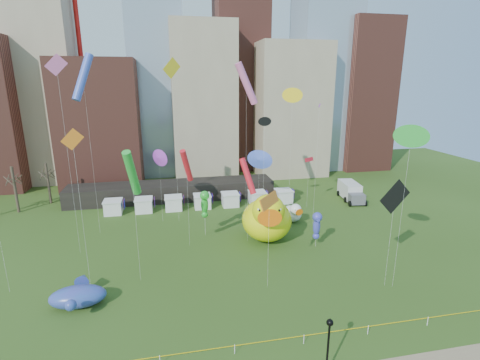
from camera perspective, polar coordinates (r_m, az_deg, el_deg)
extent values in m
plane|color=#2E4916|center=(32.92, -0.85, -25.78)|extent=(160.00, 160.00, 0.00)
cube|color=gray|center=(90.05, -28.78, 13.14)|extent=(14.00, 12.00, 42.00)
cube|color=brown|center=(81.95, -21.16, 8.31)|extent=(16.00, 14.00, 26.00)
cube|color=#8C9EB2|center=(88.57, -13.17, 18.80)|extent=(12.00, 12.00, 55.00)
cube|color=gray|center=(84.92, -5.88, 12.17)|extent=(14.00, 14.00, 34.00)
cube|color=brown|center=(93.06, 0.06, 23.02)|extent=(12.00, 12.00, 68.00)
cube|color=gray|center=(87.42, 7.69, 10.89)|extent=(16.00, 14.00, 30.00)
cube|color=#8C9EB2|center=(94.59, 13.05, 16.44)|extent=(14.00, 12.00, 48.00)
cube|color=brown|center=(97.39, 18.82, 12.45)|extent=(12.00, 12.00, 36.00)
cylinder|color=red|center=(91.54, -24.66, 24.40)|extent=(1.00, 1.00, 76.00)
cylinder|color=red|center=(96.26, 10.67, 24.93)|extent=(1.00, 1.00, 76.00)
cube|color=black|center=(69.34, -10.60, -1.70)|extent=(38.00, 6.00, 3.20)
cube|color=white|center=(64.48, -19.39, -4.12)|extent=(2.80, 2.80, 2.20)
cube|color=red|center=(64.08, -17.83, -3.62)|extent=(0.08, 1.40, 1.60)
cube|color=white|center=(63.93, -14.95, -3.91)|extent=(2.80, 2.80, 2.20)
cube|color=red|center=(63.67, -13.36, -3.41)|extent=(0.08, 1.40, 1.60)
cube|color=white|center=(63.78, -10.46, -3.68)|extent=(2.80, 2.80, 2.20)
cube|color=red|center=(63.66, -8.86, -3.17)|extent=(0.08, 1.40, 1.60)
cube|color=white|center=(64.01, -5.97, -3.43)|extent=(2.80, 2.80, 2.20)
cube|color=red|center=(64.03, -4.38, -2.91)|extent=(0.08, 1.40, 1.60)
cube|color=white|center=(64.64, -1.56, -3.16)|extent=(2.80, 2.80, 2.20)
cube|color=red|center=(64.80, 0.01, -2.64)|extent=(0.08, 1.40, 1.60)
cube|color=white|center=(65.64, 2.75, -2.88)|extent=(2.80, 2.80, 2.20)
cube|color=red|center=(65.93, 4.28, -2.37)|extent=(0.08, 1.40, 1.60)
cube|color=white|center=(66.99, 6.91, -2.60)|extent=(2.80, 2.80, 2.20)
cube|color=red|center=(67.42, 8.37, -2.09)|extent=(0.08, 1.40, 1.60)
cylinder|color=#382B21|center=(71.44, -31.98, -1.32)|extent=(0.44, 0.44, 8.00)
cylinder|color=#382B21|center=(73.87, -28.02, -0.49)|extent=(0.44, 0.44, 7.50)
cylinder|color=white|center=(32.35, -12.55, -26.04)|extent=(0.06, 0.06, 0.90)
cylinder|color=white|center=(32.63, -0.85, -25.18)|extent=(0.06, 0.06, 0.90)
cylinder|color=white|center=(33.98, 10.06, -23.53)|extent=(0.06, 0.06, 0.90)
cylinder|color=white|center=(36.29, 19.57, -21.41)|extent=(0.06, 0.06, 0.90)
cylinder|color=white|center=(39.39, 27.53, -19.16)|extent=(0.06, 0.06, 0.90)
cube|color=yellow|center=(32.40, -0.85, -24.71)|extent=(50.00, 0.02, 0.07)
ellipsoid|color=#E9EF0C|center=(51.01, 4.24, -6.26)|extent=(8.49, 9.43, 5.76)
ellipsoid|color=#E9EF0C|center=(54.03, 4.01, -5.17)|extent=(2.17, 1.84, 2.33)
sphere|color=#E9EF0C|center=(47.79, 4.51, -4.82)|extent=(5.12, 5.12, 4.33)
cone|color=orange|center=(46.12, 4.67, -5.78)|extent=(2.73, 2.39, 2.38)
sphere|color=white|center=(46.39, 3.16, -4.67)|extent=(0.78, 0.78, 0.78)
sphere|color=white|center=(46.58, 6.10, -4.65)|extent=(0.78, 0.78, 0.78)
sphere|color=black|center=(46.05, 3.19, -4.82)|extent=(0.39, 0.39, 0.39)
sphere|color=black|center=(46.24, 6.14, -4.81)|extent=(0.39, 0.39, 0.39)
ellipsoid|color=white|center=(58.28, 8.12, -5.27)|extent=(3.78, 4.17, 2.51)
ellipsoid|color=white|center=(59.39, 7.39, -4.91)|extent=(0.96, 0.82, 1.02)
sphere|color=white|center=(57.06, 8.77, -4.68)|extent=(2.27, 2.27, 1.88)
cone|color=orange|center=(56.47, 9.22, -4.98)|extent=(1.21, 1.07, 1.04)
sphere|color=white|center=(56.30, 8.63, -4.68)|extent=(0.34, 0.34, 0.34)
sphere|color=white|center=(56.86, 9.51, -4.52)|extent=(0.34, 0.34, 0.34)
sphere|color=black|center=(56.18, 8.72, -4.73)|extent=(0.17, 0.17, 0.17)
sphere|color=black|center=(56.73, 9.60, -4.56)|extent=(0.17, 0.17, 0.17)
cylinder|color=silver|center=(52.58, -5.55, -6.28)|extent=(0.03, 0.03, 4.63)
ellipsoid|color=green|center=(51.77, -5.62, -3.89)|extent=(1.17, 1.02, 2.64)
sphere|color=green|center=(51.18, -5.64, -2.46)|extent=(1.56, 1.56, 1.34)
cone|color=green|center=(50.63, -5.57, -2.73)|extent=(0.61, 0.91, 0.47)
sphere|color=green|center=(52.33, -5.58, -5.44)|extent=(0.94, 0.94, 0.94)
cylinder|color=silver|center=(50.13, 11.92, -8.71)|extent=(0.03, 0.03, 2.96)
ellipsoid|color=#3E42BA|center=(49.55, 12.01, -7.15)|extent=(1.18, 1.06, 2.52)
sphere|color=#3E42BA|center=(48.92, 12.17, -5.75)|extent=(1.60, 1.60, 1.29)
cone|color=#3E42BA|center=(48.46, 12.44, -6.06)|extent=(0.66, 0.90, 0.45)
sphere|color=#3E42BA|center=(50.15, 11.90, -8.66)|extent=(0.90, 0.90, 0.90)
ellipsoid|color=#433AA0|center=(40.83, -24.24, -16.45)|extent=(5.51, 3.04, 2.09)
cone|color=#433AA0|center=(43.16, -23.54, -14.08)|extent=(1.50, 1.71, 1.47)
sphere|color=#433AA0|center=(38.14, -25.18, -17.48)|extent=(1.05, 1.05, 1.05)
cylinder|color=black|center=(30.49, 13.70, -24.65)|extent=(0.17, 0.17, 4.50)
sphere|color=black|center=(29.02, 14.02, -21.02)|extent=(0.52, 0.52, 0.52)
cone|color=black|center=(28.86, 14.05, -20.57)|extent=(0.19, 0.19, 0.23)
cube|color=silver|center=(71.35, 16.90, -1.47)|extent=(3.49, 6.05, 2.87)
cube|color=#595960|center=(68.26, 17.93, -2.82)|extent=(2.89, 2.40, 1.84)
cylinder|color=black|center=(69.38, 16.30, -2.99)|extent=(0.42, 1.06, 1.03)
cylinder|color=black|center=(70.41, 18.50, -2.91)|extent=(0.42, 1.06, 1.03)
cylinder|color=black|center=(72.87, 15.27, -2.04)|extent=(0.42, 1.06, 1.03)
cylinder|color=black|center=(73.85, 17.38, -1.97)|extent=(0.42, 1.06, 1.03)
cylinder|color=silver|center=(48.44, -8.19, -4.17)|extent=(0.02, 0.02, 11.16)
cylinder|color=red|center=(46.88, -8.44, 2.27)|extent=(1.98, 2.69, 4.52)
cylinder|color=silver|center=(56.02, 3.76, 1.15)|extent=(0.02, 0.02, 15.82)
cone|color=black|center=(54.62, 3.90, 9.22)|extent=(1.36, 0.17, 1.36)
cylinder|color=silver|center=(40.98, -16.04, -7.39)|extent=(0.02, 0.02, 12.43)
cylinder|color=green|center=(39.06, -16.71, 1.05)|extent=(1.65, 3.20, 5.24)
cylinder|color=silver|center=(55.95, -10.15, 4.92)|extent=(0.02, 0.02, 23.45)
cube|color=yellow|center=(55.08, -10.74, 17.00)|extent=(2.59, 1.70, 3.07)
cylinder|color=silver|center=(54.55, -22.34, 3.03)|extent=(0.02, 0.02, 22.15)
cylinder|color=blue|center=(53.51, -23.58, 14.68)|extent=(3.35, 3.37, 6.27)
cylinder|color=silver|center=(38.53, -23.58, -6.33)|extent=(0.02, 0.02, 16.53)
cube|color=orange|center=(36.48, -24.96, 5.86)|extent=(1.98, 0.53, 2.03)
cylinder|color=silver|center=(57.77, -12.38, -1.58)|extent=(0.02, 0.02, 10.31)
cone|color=purple|center=(56.51, -12.68, 3.42)|extent=(1.73, 2.32, 2.59)
cylinder|color=silver|center=(63.93, 10.67, -0.60)|extent=(0.02, 0.02, 8.68)
cube|color=red|center=(62.89, 10.86, 3.20)|extent=(2.00, 1.45, 0.67)
cylinder|color=silver|center=(48.86, -25.39, 2.14)|extent=(0.02, 0.02, 23.44)
cube|color=pink|center=(47.86, -27.05, 15.91)|extent=(2.33, 0.95, 2.50)
cylinder|color=silver|center=(41.96, 22.55, -9.10)|extent=(0.02, 0.02, 10.23)
cube|color=black|center=(40.21, 23.29, -2.43)|extent=(3.70, 0.46, 3.72)
cylinder|color=silver|center=(40.95, 24.13, -5.14)|extent=(0.02, 0.02, 16.50)
cone|color=green|center=(39.03, 25.46, 6.30)|extent=(1.71, 1.86, 2.25)
cylinder|color=silver|center=(54.84, 7.92, 2.80)|extent=(0.02, 0.02, 19.69)
cone|color=yellow|center=(53.58, 8.32, 13.13)|extent=(1.75, 1.63, 2.12)
cylinder|color=silver|center=(59.80, 2.97, -1.14)|extent=(0.02, 0.02, 9.33)
cone|color=blue|center=(58.65, 3.03, 3.23)|extent=(2.51, 2.41, 3.10)
cylinder|color=silver|center=(38.79, 4.50, -10.20)|extent=(0.02, 0.02, 9.89)
cube|color=orange|center=(36.93, 4.67, -3.27)|extent=(2.89, 3.33, 1.18)
cylinder|color=silver|center=(54.93, 11.90, 1.89)|extent=(0.02, 0.02, 18.30)
cube|color=purple|center=(53.59, 12.45, 11.44)|extent=(0.92, 1.58, 0.51)
cylinder|color=silver|center=(49.49, 1.19, -4.66)|extent=(0.02, 0.02, 9.41)
cylinder|color=red|center=(48.08, 1.22, 0.62)|extent=(2.35, 2.80, 4.86)
cylinder|color=silver|center=(57.04, 0.97, 4.24)|extent=(0.02, 0.02, 21.27)
cylinder|color=pink|center=(55.96, 1.03, 14.99)|extent=(3.87, 1.72, 6.36)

